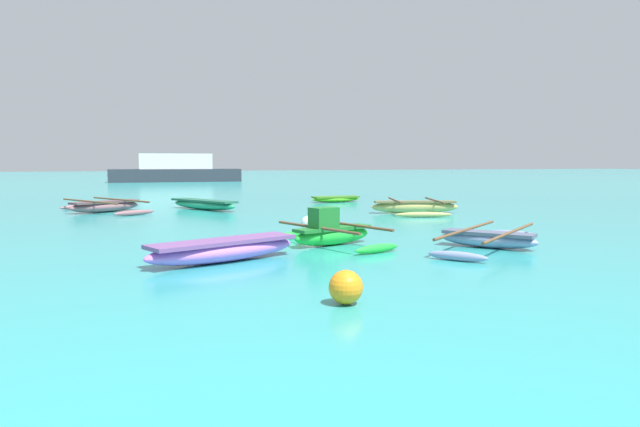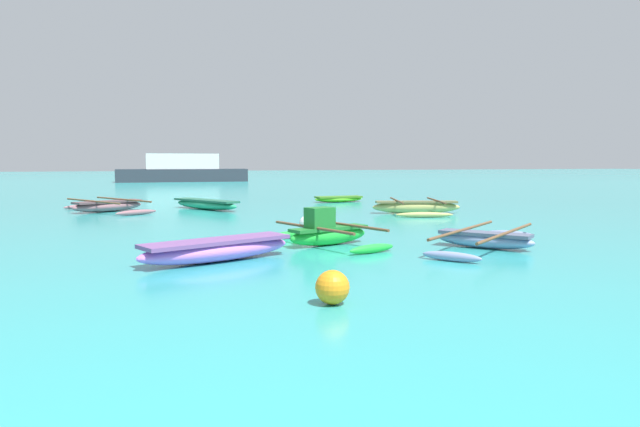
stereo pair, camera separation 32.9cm
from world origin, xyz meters
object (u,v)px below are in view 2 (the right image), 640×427
object	(u,v)px
moored_boat_4	(339,199)
mooring_buoy_1	(332,287)
mooring_buoy_0	(307,224)
distant_ferry	(183,170)
moored_boat_5	(328,233)
moored_boat_3	(108,206)
moored_boat_2	(206,204)
moored_boat_6	(416,207)
moored_boat_1	(217,249)
moored_boat_0	(485,239)

from	to	relation	value
moored_boat_4	mooring_buoy_1	bearing A→B (deg)	-113.10
mooring_buoy_0	distant_ferry	world-z (taller)	distant_ferry
moored_boat_5	mooring_buoy_0	world-z (taller)	moored_boat_5
moored_boat_3	distant_ferry	world-z (taller)	distant_ferry
moored_boat_4	moored_boat_2	bearing A→B (deg)	-164.01
moored_boat_6	distant_ferry	bearing A→B (deg)	115.88
moored_boat_5	mooring_buoy_0	xyz separation A→B (m)	(0.25, 2.76, -0.08)
moored_boat_2	moored_boat_4	distance (m)	7.27
moored_boat_1	mooring_buoy_1	world-z (taller)	mooring_buoy_1
moored_boat_6	mooring_buoy_0	size ratio (longest dim) A/B	8.30
moored_boat_6	mooring_buoy_0	world-z (taller)	moored_boat_6
moored_boat_3	moored_boat_5	xyz separation A→B (m)	(5.75, -11.40, 0.07)
moored_boat_1	moored_boat_4	size ratio (longest dim) A/B	1.35
moored_boat_5	moored_boat_6	size ratio (longest dim) A/B	0.93
moored_boat_3	mooring_buoy_1	size ratio (longest dim) A/B	9.45
moored_boat_0	distant_ferry	world-z (taller)	distant_ferry
moored_boat_1	distant_ferry	distance (m)	46.67
moored_boat_0	moored_boat_6	bearing A→B (deg)	124.44
moored_boat_5	distant_ferry	world-z (taller)	distant_ferry
moored_boat_1	moored_boat_5	xyz separation A→B (m)	(2.86, 1.49, 0.06)
moored_boat_2	moored_boat_4	size ratio (longest dim) A/B	1.47
moored_boat_4	moored_boat_1	bearing A→B (deg)	-121.18
moored_boat_3	moored_boat_5	bearing A→B (deg)	-94.70
moored_boat_0	moored_boat_2	size ratio (longest dim) A/B	1.13
moored_boat_5	mooring_buoy_1	xyz separation A→B (m)	(-1.70, -5.55, -0.06)
moored_boat_2	distant_ferry	xyz separation A→B (m)	(1.07, 33.76, 0.90)
moored_boat_3	moored_boat_4	world-z (taller)	moored_boat_3
moored_boat_6	distant_ferry	xyz separation A→B (m)	(-6.66, 38.09, 0.87)
moored_boat_6	distant_ferry	size ratio (longest dim) A/B	0.31
moored_boat_3	mooring_buoy_1	distance (m)	17.43
mooring_buoy_1	distant_ferry	distance (m)	50.69
moored_boat_2	moored_boat_6	world-z (taller)	moored_boat_6
distant_ferry	moored_boat_3	bearing A→B (deg)	-98.43
moored_boat_3	moored_boat_0	bearing A→B (deg)	-86.14
moored_boat_4	mooring_buoy_1	world-z (taller)	mooring_buoy_1
moored_boat_0	moored_boat_1	size ratio (longest dim) A/B	1.23
moored_boat_0	moored_boat_2	world-z (taller)	moored_boat_0
moored_boat_1	distant_ferry	size ratio (longest dim) A/B	0.28
moored_boat_5	moored_boat_2	bearing A→B (deg)	79.16
moored_boat_1	mooring_buoy_1	bearing A→B (deg)	-97.33
mooring_buoy_1	distant_ferry	bearing A→B (deg)	88.93
moored_boat_4	moored_boat_5	xyz separation A→B (m)	(-5.01, -13.85, 0.14)
moored_boat_5	mooring_buoy_1	bearing A→B (deg)	-126.97
moored_boat_0	mooring_buoy_1	size ratio (longest dim) A/B	8.61
moored_boat_2	moored_boat_5	distance (m)	11.50
moored_boat_4	mooring_buoy_0	world-z (taller)	mooring_buoy_0
moored_boat_2	distant_ferry	world-z (taller)	distant_ferry
moored_boat_3	moored_boat_5	distance (m)	12.76
moored_boat_3	distant_ferry	xyz separation A→B (m)	(5.00, 33.72, 0.89)
moored_boat_6	distant_ferry	world-z (taller)	distant_ferry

